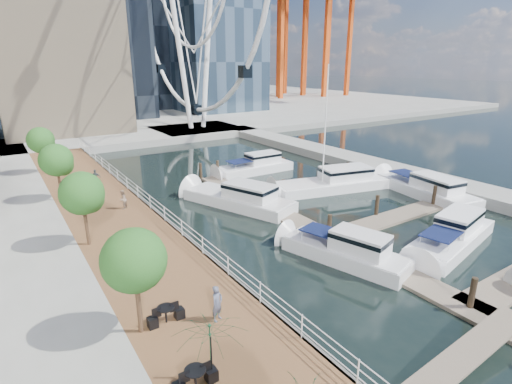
% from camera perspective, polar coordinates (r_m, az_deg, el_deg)
% --- Properties ---
extents(ground, '(520.00, 520.00, 0.00)m').
position_cam_1_polar(ground, '(21.71, 19.39, -15.61)').
color(ground, black).
rests_on(ground, ground).
extents(boardwalk, '(6.00, 60.00, 1.00)m').
position_cam_1_polar(boardwalk, '(28.33, -18.28, -6.11)').
color(boardwalk, brown).
rests_on(boardwalk, ground).
extents(seawall, '(0.25, 60.00, 1.00)m').
position_cam_1_polar(seawall, '(29.13, -12.60, -4.93)').
color(seawall, '#595954').
rests_on(seawall, ground).
extents(land_far, '(200.00, 114.00, 1.00)m').
position_cam_1_polar(land_far, '(113.87, -26.11, 10.68)').
color(land_far, gray).
rests_on(land_far, ground).
extents(breakwater, '(4.00, 60.00, 1.00)m').
position_cam_1_polar(breakwater, '(47.71, 15.37, 3.90)').
color(breakwater, gray).
rests_on(breakwater, ground).
extents(pier, '(14.00, 12.00, 1.00)m').
position_cam_1_polar(pier, '(69.67, -8.37, 8.69)').
color(pier, gray).
rests_on(pier, ground).
extents(railing, '(0.10, 60.00, 1.05)m').
position_cam_1_polar(railing, '(28.72, -12.93, -3.08)').
color(railing, white).
rests_on(railing, boardwalk).
extents(floating_docks, '(16.00, 34.00, 2.60)m').
position_cam_1_polar(floating_docks, '(32.70, 14.34, -2.49)').
color(floating_docks, '#6D6051').
rests_on(floating_docks, ground).
extents(port_cranes, '(40.00, 52.00, 38.00)m').
position_cam_1_polar(port_cranes, '(134.73, 4.90, 21.59)').
color(port_cranes, '#D84C14').
rests_on(port_cranes, ground).
extents(street_trees, '(2.60, 42.60, 4.60)m').
position_cam_1_polar(street_trees, '(25.67, -23.62, -0.19)').
color(street_trees, '#3F2B1C').
rests_on(street_trees, ground).
extents(yacht_foreground, '(10.21, 4.60, 2.15)m').
position_cam_1_polar(yacht_foreground, '(29.75, 25.97, -6.96)').
color(yacht_foreground, white).
rests_on(yacht_foreground, ground).
extents(pedestrian_near, '(0.71, 0.62, 1.64)m').
position_cam_1_polar(pedestrian_near, '(17.84, -5.57, -15.55)').
color(pedestrian_near, '#4A4E63').
rests_on(pedestrian_near, boardwalk).
extents(pedestrian_mid, '(0.89, 0.90, 1.47)m').
position_cam_1_polar(pedestrian_mid, '(31.95, -18.52, -1.00)').
color(pedestrian_mid, gray).
rests_on(pedestrian_mid, boardwalk).
extents(pedestrian_far, '(0.94, 0.69, 1.47)m').
position_cam_1_polar(pedestrian_far, '(38.82, -21.92, 1.94)').
color(pedestrian_far, '#353D42').
rests_on(pedestrian_far, boardwalk).
extents(moored_yachts, '(21.30, 32.94, 11.50)m').
position_cam_1_polar(moored_yachts, '(37.09, 11.19, -0.60)').
color(moored_yachts, white).
rests_on(moored_yachts, ground).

